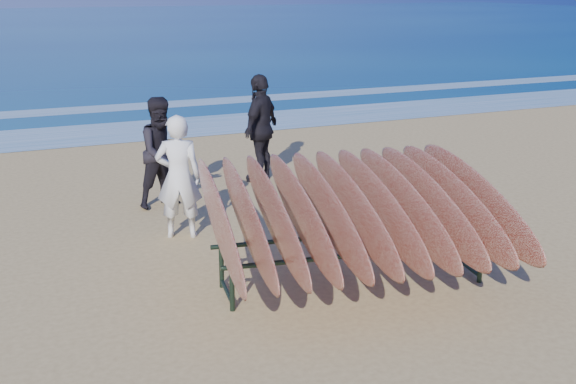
% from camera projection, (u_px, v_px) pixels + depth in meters
% --- Properties ---
extents(ground, '(120.00, 120.00, 0.00)m').
position_uv_depth(ground, '(315.00, 289.00, 8.33)').
color(ground, tan).
rests_on(ground, ground).
extents(ocean, '(160.00, 160.00, 0.00)m').
position_uv_depth(ocean, '(17.00, 27.00, 56.85)').
color(ocean, navy).
rests_on(ocean, ground).
extents(foam_near, '(160.00, 160.00, 0.00)m').
position_uv_depth(foam_near, '(136.00, 131.00, 17.15)').
color(foam_near, white).
rests_on(foam_near, ground).
extents(foam_far, '(160.00, 160.00, 0.00)m').
position_uv_depth(foam_far, '(110.00, 108.00, 20.24)').
color(foam_far, white).
rests_on(foam_far, ground).
extents(surfboard_rack, '(3.58, 3.46, 1.52)m').
position_uv_depth(surfboard_rack, '(354.00, 209.00, 8.19)').
color(surfboard_rack, black).
rests_on(surfboard_rack, ground).
extents(person_white, '(0.73, 0.60, 1.71)m').
position_uv_depth(person_white, '(179.00, 177.00, 9.82)').
color(person_white, white).
rests_on(person_white, ground).
extents(person_dark_a, '(0.99, 0.86, 1.73)m').
position_uv_depth(person_dark_a, '(163.00, 153.00, 11.17)').
color(person_dark_a, black).
rests_on(person_dark_a, ground).
extents(person_dark_b, '(1.12, 1.10, 1.89)m').
position_uv_depth(person_dark_b, '(261.00, 128.00, 12.65)').
color(person_dark_b, black).
rests_on(person_dark_b, ground).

